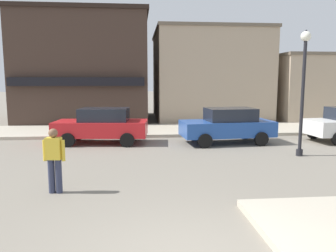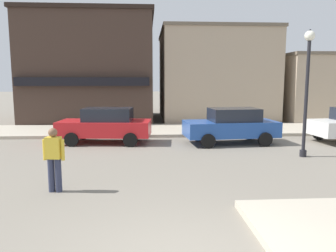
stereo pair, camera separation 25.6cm
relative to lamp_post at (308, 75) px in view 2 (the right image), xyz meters
name	(u,v)px [view 2 (the right image)]	position (x,y,z in m)	size (l,w,h in m)	color
kerb_far	(157,130)	(-5.16, 6.31, -2.88)	(80.00, 4.00, 0.15)	#B7AD99
lamp_post	(308,75)	(0.00, 0.00, 0.00)	(0.36, 0.36, 4.54)	black
parked_car_nearest	(106,125)	(-7.52, 3.14, -2.15)	(4.14, 2.15, 1.56)	red
parked_car_second	(231,125)	(-2.00, 2.65, -2.15)	(4.13, 2.14, 1.56)	#234C9E
pedestrian_crossing_near	(54,158)	(-7.99, -3.31, -2.09)	(0.56, 0.27, 1.61)	#2D334C
building_corner_shop	(94,69)	(-9.41, 12.40, 0.60)	(8.40, 8.69, 7.11)	#3D2D26
building_storefront_left_near	(212,76)	(-0.90, 12.50, 0.16)	(7.57, 8.02, 6.22)	tan
building_storefront_left_mid	(329,88)	(7.33, 11.38, -0.70)	(8.00, 6.55, 4.52)	tan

